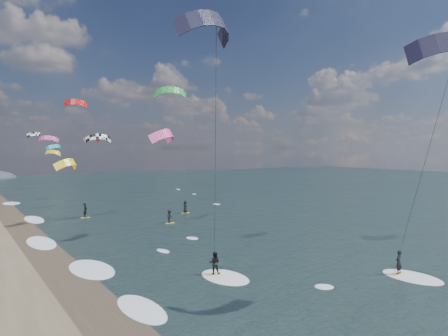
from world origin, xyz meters
TOP-DOWN VIEW (x-y plane):
  - ground at (0.00, 0.00)m, footprint 260.00×260.00m
  - wet_sand_strip at (-12.00, 10.00)m, footprint 3.00×240.00m
  - kitesurfer_near_a at (3.83, -2.24)m, footprint 7.68×8.69m
  - kitesurfer_near_b at (-5.80, 5.00)m, footprint 6.92×8.56m
  - far_kitesurfers at (2.45, 33.24)m, footprint 13.23×9.91m
  - bg_kite_field at (-0.91, 54.21)m, footprint 14.29×68.70m
  - shoreline_surf at (-10.80, 14.75)m, footprint 2.40×79.40m

SIDE VIEW (x-z plane):
  - ground at x=0.00m, z-range 0.00..0.00m
  - shoreline_surf at x=-10.80m, z-range -0.06..0.06m
  - wet_sand_strip at x=-12.00m, z-range 0.00..0.01m
  - far_kitesurfers at x=2.45m, z-range -0.08..1.71m
  - kitesurfer_near_b at x=-5.80m, z-range 2.15..17.94m
  - bg_kite_field at x=-0.91m, z-range 5.93..15.55m
  - kitesurfer_near_a at x=3.83m, z-range 3.45..18.22m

